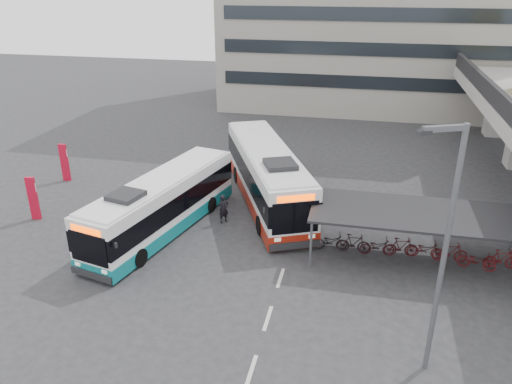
% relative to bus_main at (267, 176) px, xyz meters
% --- Properties ---
extents(ground, '(120.00, 120.00, 0.00)m').
position_rel_bus_main_xyz_m(ground, '(-0.23, -8.11, -1.72)').
color(ground, '#28282B').
rests_on(ground, ground).
extents(bike_shelter, '(10.00, 4.00, 2.54)m').
position_rel_bus_main_xyz_m(bike_shelter, '(8.24, -5.11, -0.42)').
color(bike_shelter, '#595B60').
rests_on(bike_shelter, ground).
extents(road_markings, '(0.15, 7.60, 0.01)m').
position_rel_bus_main_xyz_m(road_markings, '(2.27, -11.11, -1.71)').
color(road_markings, beige).
rests_on(road_markings, ground).
extents(bus_main, '(7.58, 12.53, 3.70)m').
position_rel_bus_main_xyz_m(bus_main, '(0.00, 0.00, 0.00)').
color(bus_main, white).
rests_on(bus_main, ground).
extents(bus_teal, '(4.86, 11.34, 3.28)m').
position_rel_bus_main_xyz_m(bus_teal, '(-4.71, -4.86, -0.20)').
color(bus_teal, white).
rests_on(bus_teal, ground).
extents(pedestrian, '(0.70, 0.71, 1.65)m').
position_rel_bus_main_xyz_m(pedestrian, '(-1.80, -3.23, -0.89)').
color(pedestrian, black).
rests_on(pedestrian, ground).
extents(lamp_post, '(1.48, 0.76, 8.89)m').
position_rel_bus_main_xyz_m(lamp_post, '(8.12, -12.67, 3.35)').
color(lamp_post, '#595B60').
rests_on(lamp_post, ground).
extents(sign_totem_mid, '(0.55, 0.24, 2.55)m').
position_rel_bus_main_xyz_m(sign_totem_mid, '(-12.33, -5.12, -0.41)').
color(sign_totem_mid, '#B30B24').
rests_on(sign_totem_mid, ground).
extents(sign_totem_north, '(0.56, 0.20, 2.56)m').
position_rel_bus_main_xyz_m(sign_totem_north, '(-13.87, 0.51, -0.40)').
color(sign_totem_north, '#B30B24').
rests_on(sign_totem_north, ground).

